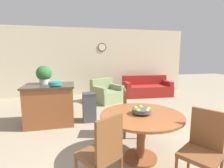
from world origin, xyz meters
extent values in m
cube|color=beige|center=(0.00, 5.86, 1.35)|extent=(8.00, 0.06, 2.70)
cylinder|color=brown|center=(0.37, 5.82, 1.95)|extent=(0.35, 0.02, 0.35)
cylinder|color=white|center=(0.37, 5.81, 1.95)|extent=(0.28, 0.01, 0.28)
cylinder|color=brown|center=(0.11, 0.97, 0.02)|extent=(0.52, 0.52, 0.04)
cylinder|color=brown|center=(0.11, 0.97, 0.37)|extent=(0.12, 0.12, 0.65)
cylinder|color=brown|center=(0.11, 0.97, 0.71)|extent=(1.24, 1.24, 0.03)
cylinder|color=brown|center=(-0.56, 0.79, 0.20)|extent=(0.04, 0.04, 0.40)
cube|color=brown|center=(-0.62, 0.52, 0.43)|extent=(0.58, 0.58, 0.05)
cube|color=brown|center=(-0.52, 0.36, 0.70)|extent=(0.35, 0.24, 0.49)
cylinder|color=brown|center=(0.62, 0.51, 0.20)|extent=(0.04, 0.04, 0.40)
cube|color=brown|center=(0.55, 0.24, 0.43)|extent=(0.58, 0.58, 0.05)
cube|color=brown|center=(0.72, 0.34, 0.70)|extent=(0.24, 0.35, 0.49)
cylinder|color=brown|center=(0.54, 1.94, 0.20)|extent=(0.04, 0.04, 0.40)
cylinder|color=brown|center=(0.45, 1.57, 0.20)|extent=(0.04, 0.04, 0.40)
cylinder|color=brown|center=(0.16, 2.03, 0.20)|extent=(0.04, 0.04, 0.40)
cylinder|color=brown|center=(0.07, 1.66, 0.20)|extent=(0.04, 0.04, 0.40)
cube|color=brown|center=(0.31, 1.80, 0.43)|extent=(0.51, 0.51, 0.05)
cube|color=brown|center=(0.12, 1.84, 0.70)|extent=(0.13, 0.39, 0.49)
cylinder|color=#4C4742|center=(0.11, 0.97, 0.74)|extent=(0.11, 0.11, 0.03)
cylinder|color=#4C4742|center=(0.11, 0.97, 0.79)|extent=(0.28, 0.28, 0.05)
sphere|color=#99C142|center=(0.21, 0.95, 0.80)|extent=(0.07, 0.07, 0.07)
sphere|color=#99C142|center=(0.13, 1.07, 0.80)|extent=(0.07, 0.07, 0.07)
sphere|color=#99C142|center=(0.04, 1.04, 0.80)|extent=(0.07, 0.07, 0.07)
sphere|color=#99C142|center=(0.02, 0.91, 0.80)|extent=(0.07, 0.07, 0.07)
sphere|color=#99C142|center=(0.16, 0.88, 0.80)|extent=(0.07, 0.07, 0.07)
cube|color=brown|center=(-1.41, 2.83, 0.45)|extent=(1.06, 0.78, 0.89)
cube|color=#42382D|center=(-1.41, 2.83, 0.91)|extent=(1.12, 0.84, 0.04)
cylinder|color=teal|center=(-1.25, 2.61, 0.94)|extent=(0.10, 0.10, 0.02)
cylinder|color=teal|center=(-1.25, 2.61, 0.99)|extent=(0.28, 0.28, 0.07)
cylinder|color=beige|center=(-1.53, 3.02, 0.99)|extent=(0.23, 0.23, 0.12)
sphere|color=#2D6B33|center=(-1.53, 3.02, 1.19)|extent=(0.36, 0.36, 0.36)
cube|color=#47474C|center=(-0.50, 2.77, 0.31)|extent=(0.31, 0.31, 0.62)
cube|color=#3C3C41|center=(-0.50, 2.77, 0.66)|extent=(0.30, 0.30, 0.08)
cube|color=maroon|center=(2.05, 5.01, 0.21)|extent=(1.92, 0.99, 0.42)
cube|color=maroon|center=(2.07, 5.35, 0.61)|extent=(1.88, 0.31, 0.38)
cube|color=maroon|center=(1.20, 5.06, 0.29)|extent=(0.21, 0.81, 0.59)
cube|color=maroon|center=(2.90, 4.95, 0.29)|extent=(0.21, 0.81, 0.59)
cube|color=gray|center=(0.30, 4.47, 0.20)|extent=(1.19, 1.15, 0.40)
cube|color=gray|center=(0.15, 4.75, 0.59)|extent=(0.89, 0.58, 0.39)
cube|color=gray|center=(-0.04, 4.29, 0.29)|extent=(0.47, 0.74, 0.58)
cube|color=gray|center=(0.65, 4.64, 0.29)|extent=(0.47, 0.74, 0.58)
camera|label=1|loc=(-0.90, -1.38, 1.59)|focal=28.00mm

